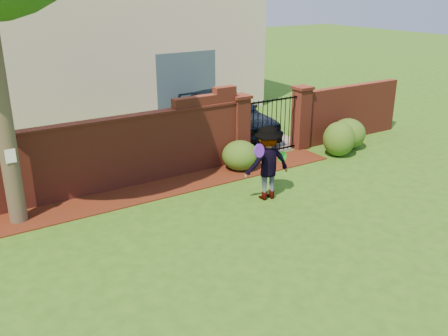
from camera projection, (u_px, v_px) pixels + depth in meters
ground at (254, 243)px, 9.57m from camera, size 80.00×80.00×0.01m
mulch_bed at (138, 194)px, 11.72m from camera, size 11.10×1.08×0.03m
brick_wall at (81, 158)px, 11.39m from camera, size 8.70×0.31×2.16m
brick_wall_return at (349, 112)px, 15.77m from camera, size 4.00×0.25×1.70m
pillar_left at (240, 128)px, 13.61m from camera, size 0.50×0.50×1.88m
pillar_right at (301, 117)px, 14.72m from camera, size 0.50×0.50×1.88m
iron_gate at (272, 126)px, 14.20m from camera, size 1.78×0.03×1.60m
driveway at (201, 124)px, 17.65m from camera, size 3.20×8.00×0.01m
house at (88, 27)px, 18.44m from camera, size 12.40×6.40×6.30m
car at (231, 115)px, 15.86m from camera, size 1.77×4.38×1.49m
paper_notice at (10, 156)px, 9.76m from camera, size 0.20×0.01×0.28m
shrub_left at (240, 156)px, 13.18m from camera, size 0.97×0.97×0.79m
shrub_middle at (339, 139)px, 14.24m from camera, size 0.91×0.91×1.00m
shrub_right at (348, 134)px, 14.91m from camera, size 1.02×1.02×0.91m
man at (268, 163)px, 11.25m from camera, size 1.19×0.78×1.73m
frisbee_purple at (259, 151)px, 10.65m from camera, size 0.31×0.15×0.30m
frisbee_green at (282, 157)px, 11.31m from camera, size 0.25×0.07×0.25m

